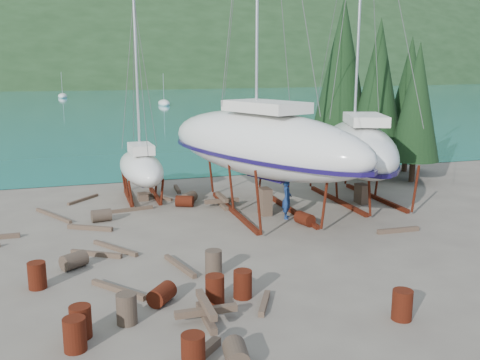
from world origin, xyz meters
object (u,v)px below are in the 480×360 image
object	(u,v)px
large_sailboat_near	(261,143)
worker	(287,199)
large_sailboat_far	(359,148)
small_sailboat_shore	(141,167)

from	to	relation	value
large_sailboat_near	worker	distance (m)	3.04
large_sailboat_near	worker	world-z (taller)	large_sailboat_near
large_sailboat_far	worker	size ratio (longest dim) A/B	9.26
small_sailboat_shore	worker	bearing A→B (deg)	-47.50
worker	large_sailboat_far	bearing A→B (deg)	-41.31
large_sailboat_far	worker	bearing A→B (deg)	-138.17
small_sailboat_shore	worker	size ratio (longest dim) A/B	5.53
large_sailboat_near	worker	xyz separation A→B (m)	(0.76, -1.59, -2.47)
large_sailboat_near	worker	size ratio (longest dim) A/B	11.19
large_sailboat_near	small_sailboat_shore	size ratio (longest dim) A/B	2.02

